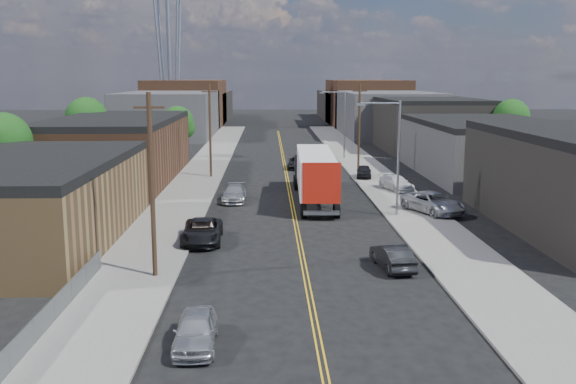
{
  "coord_description": "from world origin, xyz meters",
  "views": [
    {
      "loc": [
        -2.04,
        -23.67,
        10.78
      ],
      "look_at": [
        -0.6,
        22.2,
        2.5
      ],
      "focal_mm": 40.0,
      "sensor_mm": 36.0,
      "label": 1
    }
  ],
  "objects": [
    {
      "name": "tree_right_far",
      "position": [
        30.06,
        60.0,
        5.18
      ],
      "size": [
        4.85,
        4.76,
        7.91
      ],
      "color": "black",
      "rests_on": "ground"
    },
    {
      "name": "car_left_b",
      "position": [
        -6.4,
        18.0,
        0.66
      ],
      "size": [
        1.8,
        4.11,
        1.31
      ],
      "primitive_type": "imported",
      "rotation": [
        0.0,
        0.0,
        0.11
      ],
      "color": "#9B7B65",
      "rests_on": "ground"
    },
    {
      "name": "streetlight_far",
      "position": [
        7.6,
        60.0,
        5.33
      ],
      "size": [
        3.39,
        0.25,
        9.0
      ],
      "color": "gray",
      "rests_on": "ground"
    },
    {
      "name": "car_ahead_truck",
      "position": [
        1.5,
        51.74,
        0.69
      ],
      "size": [
        2.64,
        5.11,
        1.38
      ],
      "primitive_type": "imported",
      "rotation": [
        0.0,
        0.0,
        -0.07
      ],
      "color": "black",
      "rests_on": "ground"
    },
    {
      "name": "warehouse_brown",
      "position": [
        -18.0,
        44.0,
        3.3
      ],
      "size": [
        12.0,
        26.0,
        6.6
      ],
      "color": "#543321",
      "rests_on": "ground"
    },
    {
      "name": "skyline_right_c",
      "position": [
        20.0,
        140.0,
        3.5
      ],
      "size": [
        16.0,
        40.0,
        7.0
      ],
      "primitive_type": "cube",
      "color": "black",
      "rests_on": "ground"
    },
    {
      "name": "car_left_c",
      "position": [
        -6.4,
        17.46,
        0.76
      ],
      "size": [
        2.68,
        5.55,
        1.53
      ],
      "primitive_type": "imported",
      "rotation": [
        0.0,
        0.0,
        0.03
      ],
      "color": "black",
      "rests_on": "ground"
    },
    {
      "name": "tree_left_near",
      "position": [
        -23.94,
        30.0,
        5.18
      ],
      "size": [
        4.85,
        4.76,
        7.91
      ],
      "color": "black",
      "rests_on": "ground"
    },
    {
      "name": "car_left_a",
      "position": [
        -5.0,
        0.83,
        0.71
      ],
      "size": [
        1.8,
        4.23,
        1.42
      ],
      "primitive_type": "imported",
      "rotation": [
        0.0,
        0.0,
        0.03
      ],
      "color": "#B1B4B7",
      "rests_on": "ground"
    },
    {
      "name": "car_right_lot_c",
      "position": [
        8.2,
        43.73,
        0.8
      ],
      "size": [
        2.08,
        4.01,
        1.3
      ],
      "primitive_type": "imported",
      "rotation": [
        0.0,
        0.0,
        -0.15
      ],
      "color": "black",
      "rests_on": "sidewalk_right"
    },
    {
      "name": "skyline_left_a",
      "position": [
        -20.0,
        95.0,
        4.0
      ],
      "size": [
        16.0,
        30.0,
        8.0
      ],
      "primitive_type": "cube",
      "color": "#323134",
      "rests_on": "ground"
    },
    {
      "name": "car_right_lot_a",
      "position": [
        11.0,
        25.67,
        0.96
      ],
      "size": [
        4.81,
        6.42,
        1.62
      ],
      "primitive_type": "imported",
      "rotation": [
        0.0,
        0.0,
        0.42
      ],
      "color": "#B3B5B9",
      "rests_on": "sidewalk_right"
    },
    {
      "name": "sidewalk_right",
      "position": [
        9.5,
        45.0,
        0.07
      ],
      "size": [
        5.0,
        140.0,
        0.15
      ],
      "primitive_type": "cube",
      "color": "slate",
      "rests_on": "ground"
    },
    {
      "name": "tree_left_mid",
      "position": [
        -23.94,
        55.0,
        5.48
      ],
      "size": [
        5.1,
        5.04,
        8.37
      ],
      "color": "black",
      "rests_on": "ground"
    },
    {
      "name": "ground",
      "position": [
        0.0,
        60.0,
        0.0
      ],
      "size": [
        260.0,
        260.0,
        0.0
      ],
      "primitive_type": "plane",
      "color": "black",
      "rests_on": "ground"
    },
    {
      "name": "utility_pole_right",
      "position": [
        8.2,
        48.0,
        5.14
      ],
      "size": [
        1.6,
        0.26,
        10.0
      ],
      "color": "black",
      "rests_on": "ground"
    },
    {
      "name": "car_right_lot_b",
      "position": [
        10.14,
        36.0,
        0.82
      ],
      "size": [
        3.17,
        5.0,
        1.35
      ],
      "primitive_type": "imported",
      "rotation": [
        0.0,
        0.0,
        0.3
      ],
      "color": "silver",
      "rests_on": "sidewalk_right"
    },
    {
      "name": "car_right_oncoming",
      "position": [
        5.0,
        11.26,
        0.71
      ],
      "size": [
        2.06,
        4.44,
        1.41
      ],
      "primitive_type": "imported",
      "rotation": [
        0.0,
        0.0,
        3.28
      ],
      "color": "black",
      "rests_on": "ground"
    },
    {
      "name": "industrial_right_c",
      "position": [
        22.0,
        72.0,
        3.8
      ],
      "size": [
        14.0,
        22.0,
        7.6
      ],
      "color": "black",
      "rests_on": "ground"
    },
    {
      "name": "centerline",
      "position": [
        0.0,
        45.0,
        0.01
      ],
      "size": [
        0.32,
        120.0,
        0.01
      ],
      "primitive_type": "cube",
      "color": "gold",
      "rests_on": "ground"
    },
    {
      "name": "utility_pole_left_far",
      "position": [
        -8.2,
        45.0,
        5.14
      ],
      "size": [
        1.6,
        0.26,
        10.0
      ],
      "color": "black",
      "rests_on": "ground"
    },
    {
      "name": "industrial_right_b",
      "position": [
        22.0,
        46.0,
        3.05
      ],
      "size": [
        14.0,
        24.0,
        6.1
      ],
      "color": "#323134",
      "rests_on": "ground"
    },
    {
      "name": "streetlight_near",
      "position": [
        7.6,
        25.0,
        5.33
      ],
      "size": [
        3.39,
        0.25,
        9.0
      ],
      "color": "gray",
      "rests_on": "ground"
    },
    {
      "name": "warehouse_tan",
      "position": [
        -18.0,
        18.0,
        2.8
      ],
      "size": [
        12.0,
        22.0,
        5.6
      ],
      "color": "brown",
      "rests_on": "ground"
    },
    {
      "name": "semi_truck",
      "position": [
        1.99,
        32.07,
        2.53
      ],
      "size": [
        3.25,
        17.01,
        4.44
      ],
      "rotation": [
        0.0,
        0.0,
        -0.03
      ],
      "color": "silver",
      "rests_on": "ground"
    },
    {
      "name": "chainlink_fence",
      "position": [
        -11.5,
        3.5,
        0.66
      ],
      "size": [
        0.05,
        16.0,
        1.22
      ],
      "color": "slate",
      "rests_on": "ground"
    },
    {
      "name": "utility_pole_left_near",
      "position": [
        -8.2,
        10.0,
        5.14
      ],
      "size": [
        1.6,
        0.26,
        10.0
      ],
      "color": "black",
      "rests_on": "ground"
    },
    {
      "name": "skyline_left_b",
      "position": [
        -20.0,
        120.0,
        5.0
      ],
      "size": [
        16.0,
        26.0,
        10.0
      ],
      "primitive_type": "cube",
      "color": "#543321",
      "rests_on": "ground"
    },
    {
      "name": "skyline_left_c",
      "position": [
        -20.0,
        140.0,
        3.5
      ],
      "size": [
        16.0,
        40.0,
        7.0
      ],
      "primitive_type": "cube",
      "color": "black",
      "rests_on": "ground"
    },
    {
      "name": "sidewalk_left",
      "position": [
        -9.5,
        45.0,
        0.07
      ],
      "size": [
        5.0,
        140.0,
        0.15
      ],
      "primitive_type": "cube",
      "color": "slate",
      "rests_on": "ground"
    },
    {
      "name": "tree_left_far",
      "position": [
        -13.94,
        62.0,
        4.57
      ],
      "size": [
        4.35,
        4.2,
        6.97
      ],
      "color": "black",
      "rests_on": "ground"
    },
    {
      "name": "skyline_right_a",
      "position": [
        20.0,
        95.0,
        4.0
      ],
      "size": [
        16.0,
        30.0,
        8.0
      ],
      "primitive_type": "cube",
      "color": "#323134",
      "rests_on": "ground"
    },
    {
      "name": "car_left_d",
      "position": [
        -5.0,
        31.54,
        0.7
      ],
      "size": [
        2.06,
        4.86,
        1.4
      ],
      "primitive_type": "imported",
      "rotation": [
        0.0,
        0.0,
        -0.02
      ],
      "color": "#A3A5A8",
      "rests_on": "ground"
    },
    {
      "name": "skyline_right_b",
      "position": [
        20.0,
        120.0,
        5.0
      ],
      "size": [
        16.0,
        26.0,
        10.0
      ],
      "primitive_type": "cube",
      "color": "#543321",
      "rests_on": "ground"
    }
  ]
}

